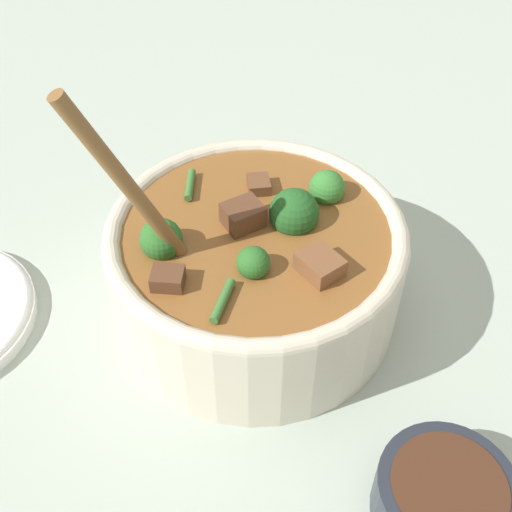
# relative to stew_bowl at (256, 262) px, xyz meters

# --- Properties ---
(ground_plane) EXTENTS (4.00, 4.00, 0.00)m
(ground_plane) POSITION_rel_stew_bowl_xyz_m (-0.00, 0.00, -0.06)
(ground_plane) COLOR #ADBCAD
(stew_bowl) EXTENTS (0.26, 0.26, 0.26)m
(stew_bowl) POSITION_rel_stew_bowl_xyz_m (0.00, 0.00, 0.00)
(stew_bowl) COLOR beige
(stew_bowl) RESTS_ON ground_plane
(condiment_bowl) EXTENTS (0.10, 0.10, 0.04)m
(condiment_bowl) POSITION_rel_stew_bowl_xyz_m (0.19, 0.14, -0.03)
(condiment_bowl) COLOR #232833
(condiment_bowl) RESTS_ON ground_plane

